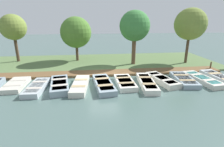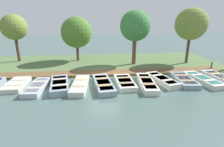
{
  "view_description": "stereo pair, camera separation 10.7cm",
  "coord_description": "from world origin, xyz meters",
  "px_view_note": "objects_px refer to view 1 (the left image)",
  "views": [
    {
      "loc": [
        12.83,
        -0.84,
        4.58
      ],
      "look_at": [
        0.7,
        0.57,
        0.65
      ],
      "focal_mm": 28.0,
      "sensor_mm": 36.0,
      "label": 1
    },
    {
      "loc": [
        12.84,
        -0.73,
        4.58
      ],
      "look_at": [
        0.7,
        0.57,
        0.65
      ],
      "focal_mm": 28.0,
      "sensor_mm": 36.0,
      "label": 2
    }
  ],
  "objects_px": {
    "park_tree_right": "(190,24)",
    "park_tree_left": "(76,32)",
    "rowboat_11": "(221,78)",
    "rowboat_7": "(147,83)",
    "rowboat_4": "(80,85)",
    "rowboat_1": "(16,85)",
    "park_tree_center": "(135,26)",
    "rowboat_5": "(104,84)",
    "rowboat_10": "(202,79)",
    "rowboat_8": "(162,80)",
    "rowboat_3": "(60,85)",
    "mooring_post_far": "(211,66)",
    "rowboat_6": "(125,82)",
    "rowboat_9": "(184,80)",
    "park_tree_far_left": "(13,28)"
  },
  "relations": [
    {
      "from": "rowboat_3",
      "to": "rowboat_6",
      "type": "xyz_separation_m",
      "value": [
        -0.09,
        4.51,
        -0.04
      ]
    },
    {
      "from": "rowboat_8",
      "to": "mooring_post_far",
      "type": "xyz_separation_m",
      "value": [
        -2.54,
        5.59,
        0.19
      ]
    },
    {
      "from": "rowboat_11",
      "to": "mooring_post_far",
      "type": "relative_size",
      "value": 4.57
    },
    {
      "from": "rowboat_6",
      "to": "park_tree_right",
      "type": "distance_m",
      "value": 9.67
    },
    {
      "from": "rowboat_3",
      "to": "rowboat_6",
      "type": "relative_size",
      "value": 1.15
    },
    {
      "from": "rowboat_1",
      "to": "rowboat_11",
      "type": "bearing_deg",
      "value": 87.31
    },
    {
      "from": "rowboat_3",
      "to": "rowboat_1",
      "type": "bearing_deg",
      "value": -109.43
    },
    {
      "from": "rowboat_8",
      "to": "park_tree_left",
      "type": "relative_size",
      "value": 0.7
    },
    {
      "from": "park_tree_left",
      "to": "rowboat_11",
      "type": "bearing_deg",
      "value": 56.56
    },
    {
      "from": "rowboat_5",
      "to": "park_tree_left",
      "type": "relative_size",
      "value": 0.77
    },
    {
      "from": "park_tree_left",
      "to": "rowboat_6",
      "type": "bearing_deg",
      "value": 27.52
    },
    {
      "from": "rowboat_4",
      "to": "park_tree_center",
      "type": "height_order",
      "value": "park_tree_center"
    },
    {
      "from": "rowboat_10",
      "to": "mooring_post_far",
      "type": "bearing_deg",
      "value": 129.82
    },
    {
      "from": "rowboat_11",
      "to": "park_tree_right",
      "type": "relative_size",
      "value": 0.66
    },
    {
      "from": "rowboat_10",
      "to": "rowboat_11",
      "type": "height_order",
      "value": "rowboat_11"
    },
    {
      "from": "rowboat_1",
      "to": "rowboat_4",
      "type": "height_order",
      "value": "rowboat_4"
    },
    {
      "from": "park_tree_center",
      "to": "rowboat_3",
      "type": "bearing_deg",
      "value": -49.96
    },
    {
      "from": "park_tree_center",
      "to": "rowboat_7",
      "type": "bearing_deg",
      "value": -3.37
    },
    {
      "from": "park_tree_right",
      "to": "park_tree_left",
      "type": "bearing_deg",
      "value": -101.59
    },
    {
      "from": "rowboat_11",
      "to": "mooring_post_far",
      "type": "height_order",
      "value": "mooring_post_far"
    },
    {
      "from": "rowboat_3",
      "to": "rowboat_4",
      "type": "xyz_separation_m",
      "value": [
        0.14,
        1.38,
        -0.03
      ]
    },
    {
      "from": "rowboat_5",
      "to": "rowboat_6",
      "type": "bearing_deg",
      "value": 92.39
    },
    {
      "from": "park_tree_far_left",
      "to": "park_tree_left",
      "type": "height_order",
      "value": "park_tree_far_left"
    },
    {
      "from": "rowboat_7",
      "to": "park_tree_left",
      "type": "bearing_deg",
      "value": -139.84
    },
    {
      "from": "rowboat_4",
      "to": "park_tree_left",
      "type": "xyz_separation_m",
      "value": [
        -7.62,
        -0.71,
        2.9
      ]
    },
    {
      "from": "rowboat_7",
      "to": "rowboat_6",
      "type": "bearing_deg",
      "value": -96.86
    },
    {
      "from": "rowboat_6",
      "to": "rowboat_9",
      "type": "xyz_separation_m",
      "value": [
        -0.08,
        4.47,
        -0.0
      ]
    },
    {
      "from": "rowboat_7",
      "to": "rowboat_4",
      "type": "bearing_deg",
      "value": -85.8
    },
    {
      "from": "park_tree_center",
      "to": "rowboat_1",
      "type": "bearing_deg",
      "value": -62.96
    },
    {
      "from": "rowboat_4",
      "to": "park_tree_far_left",
      "type": "xyz_separation_m",
      "value": [
        -7.93,
        -6.93,
        3.42
      ]
    },
    {
      "from": "rowboat_3",
      "to": "rowboat_9",
      "type": "relative_size",
      "value": 1.04
    },
    {
      "from": "rowboat_1",
      "to": "rowboat_5",
      "type": "height_order",
      "value": "rowboat_5"
    },
    {
      "from": "park_tree_left",
      "to": "park_tree_center",
      "type": "bearing_deg",
      "value": 69.34
    },
    {
      "from": "rowboat_7",
      "to": "rowboat_11",
      "type": "bearing_deg",
      "value": 98.36
    },
    {
      "from": "rowboat_4",
      "to": "rowboat_9",
      "type": "height_order",
      "value": "rowboat_4"
    },
    {
      "from": "rowboat_8",
      "to": "rowboat_11",
      "type": "bearing_deg",
      "value": 74.53
    },
    {
      "from": "rowboat_1",
      "to": "rowboat_9",
      "type": "xyz_separation_m",
      "value": [
        0.38,
        12.02,
        0.01
      ]
    },
    {
      "from": "rowboat_4",
      "to": "rowboat_10",
      "type": "distance_m",
      "value": 9.0
    },
    {
      "from": "park_tree_far_left",
      "to": "mooring_post_far",
      "type": "bearing_deg",
      "value": 74.77
    },
    {
      "from": "rowboat_7",
      "to": "park_tree_far_left",
      "type": "distance_m",
      "value": 14.49
    },
    {
      "from": "rowboat_5",
      "to": "rowboat_10",
      "type": "xyz_separation_m",
      "value": [
        -0.21,
        7.4,
        -0.01
      ]
    },
    {
      "from": "rowboat_11",
      "to": "park_tree_right",
      "type": "distance_m",
      "value": 6.35
    },
    {
      "from": "rowboat_8",
      "to": "rowboat_11",
      "type": "relative_size",
      "value": 0.9
    },
    {
      "from": "rowboat_1",
      "to": "rowboat_11",
      "type": "xyz_separation_m",
      "value": [
        0.48,
        14.92,
        0.03
      ]
    },
    {
      "from": "park_tree_right",
      "to": "rowboat_8",
      "type": "bearing_deg",
      "value": -42.23
    },
    {
      "from": "mooring_post_far",
      "to": "park_tree_center",
      "type": "distance_m",
      "value": 7.8
    },
    {
      "from": "rowboat_1",
      "to": "park_tree_left",
      "type": "relative_size",
      "value": 0.57
    },
    {
      "from": "rowboat_3",
      "to": "mooring_post_far",
      "type": "relative_size",
      "value": 4.23
    },
    {
      "from": "rowboat_1",
      "to": "park_tree_right",
      "type": "xyz_separation_m",
      "value": [
        -4.65,
        14.85,
        3.79
      ]
    },
    {
      "from": "rowboat_7",
      "to": "park_tree_left",
      "type": "height_order",
      "value": "park_tree_left"
    }
  ]
}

